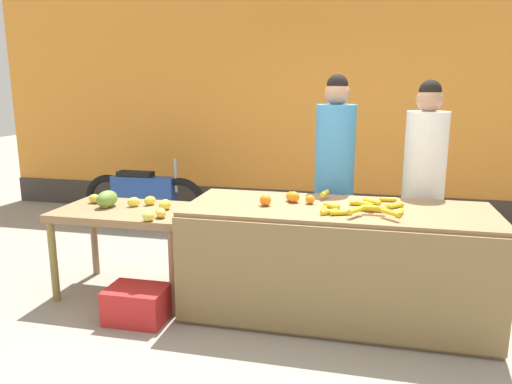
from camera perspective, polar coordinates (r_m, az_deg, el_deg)
ground_plane at (r=3.95m, az=3.77°, el=-13.47°), size 24.00×24.00×0.00m
market_wall_back at (r=6.38m, az=8.22°, el=9.88°), size 9.20×0.23×2.98m
fruit_stall_counter at (r=3.73m, az=9.37°, el=-8.12°), size 2.25×0.88×0.84m
side_table_wooden at (r=4.14m, az=-14.90°, el=-3.14°), size 1.13×0.70×0.73m
banana_bunch_pile at (r=3.55m, az=12.58°, el=-1.70°), size 0.63×0.64×0.07m
orange_pile at (r=3.68m, az=3.69°, el=-0.74°), size 0.40×0.28×0.09m
mango_papaya_pile at (r=4.11m, az=-15.48°, el=-1.17°), size 0.88×0.58×0.14m
vendor_woman_blue_shirt at (r=4.27m, az=9.20°, el=1.40°), size 0.34×0.34×1.82m
vendor_woman_white_shirt at (r=4.28m, az=19.11°, el=0.54°), size 0.34×0.34×1.77m
parked_motorcycle at (r=6.09m, az=-13.09°, el=-0.47°), size 1.60×0.18×0.88m
produce_crate at (r=3.80m, az=-13.85°, el=-12.74°), size 0.44×0.32×0.26m
produce_sack at (r=4.60m, az=-1.37°, el=-6.55°), size 0.44×0.40×0.46m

